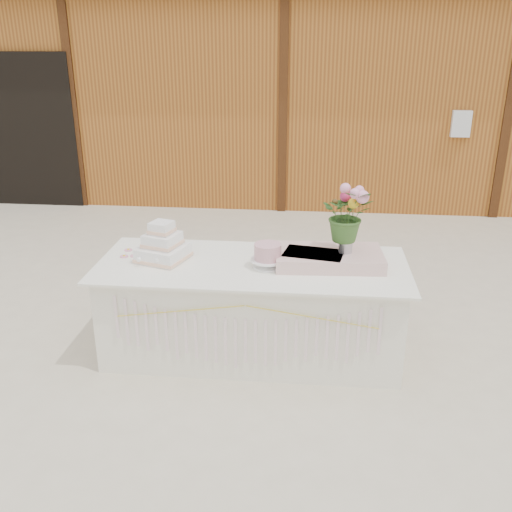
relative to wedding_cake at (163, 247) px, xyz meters
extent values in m
plane|color=beige|center=(0.70, -0.02, -0.88)|extent=(80.00, 80.00, 0.00)
cube|color=#A46422|center=(0.70, 5.98, 0.62)|extent=(12.00, 4.00, 3.00)
cube|color=white|center=(0.70, -0.02, -0.50)|extent=(2.28, 0.88, 0.75)
cube|color=white|center=(0.70, -0.02, -0.12)|extent=(2.40, 1.00, 0.02)
cube|color=white|center=(0.00, 0.00, -0.05)|extent=(0.42, 0.42, 0.11)
cube|color=#FFC4A1|center=(0.00, 0.00, -0.08)|extent=(0.43, 0.43, 0.03)
cube|color=white|center=(0.00, 0.00, 0.06)|extent=(0.30, 0.30, 0.10)
cube|color=#FFC4A1|center=(0.00, 0.00, 0.03)|extent=(0.32, 0.32, 0.03)
cube|color=white|center=(0.00, 0.00, 0.16)|extent=(0.20, 0.20, 0.09)
cube|color=#FFC4A1|center=(0.00, 0.00, 0.14)|extent=(0.21, 0.21, 0.03)
cylinder|color=white|center=(0.83, -0.07, -0.10)|extent=(0.22, 0.22, 0.01)
cylinder|color=white|center=(0.83, -0.07, -0.07)|extent=(0.07, 0.07, 0.04)
cylinder|color=white|center=(0.83, -0.07, -0.04)|extent=(0.26, 0.26, 0.01)
cylinder|color=#C48D92|center=(0.83, -0.07, 0.02)|extent=(0.21, 0.21, 0.12)
cube|color=beige|center=(1.29, 0.04, -0.05)|extent=(0.84, 0.52, 0.10)
cylinder|color=#B4B3B8|center=(1.41, 0.04, 0.07)|extent=(0.10, 0.10, 0.14)
imported|color=#355D25|center=(1.41, 0.04, 0.35)|extent=(0.37, 0.32, 0.41)
camera|label=1|loc=(1.14, -4.07, 1.55)|focal=40.00mm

